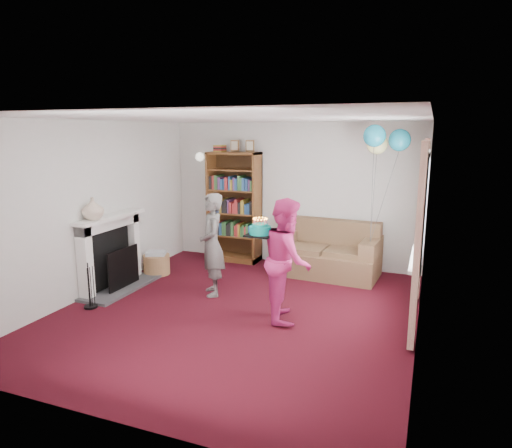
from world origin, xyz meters
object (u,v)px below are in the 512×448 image
at_px(person_striped, 212,245).
at_px(birthday_cake, 260,230).
at_px(bookcase, 235,208).
at_px(sofa, 327,254).
at_px(person_magenta, 287,259).

distance_m(person_striped, birthday_cake, 1.13).
height_order(person_striped, birthday_cake, person_striped).
height_order(bookcase, sofa, bookcase).
bearing_deg(person_magenta, sofa, -21.81).
relative_size(bookcase, person_striped, 1.47).
relative_size(bookcase, sofa, 1.32).
height_order(person_magenta, birthday_cake, person_magenta).
relative_size(person_striped, person_magenta, 0.96).
bearing_deg(birthday_cake, person_magenta, 12.82).
height_order(person_striped, person_magenta, person_magenta).
xyz_separation_m(bookcase, sofa, (1.78, -0.23, -0.64)).
bearing_deg(person_striped, birthday_cake, 27.27).
xyz_separation_m(bookcase, person_striped, (0.43, -1.80, -0.23)).
bearing_deg(bookcase, sofa, -7.47).
height_order(bookcase, person_magenta, bookcase).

